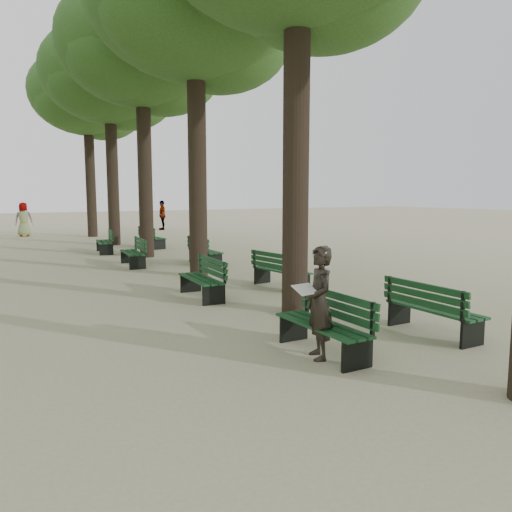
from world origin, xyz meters
TOP-DOWN VIEW (x-y plane):
  - ground at (0.00, 0.00)m, footprint 120.00×120.00m
  - tree_central_3 at (1.50, 13.00)m, footprint 6.00×6.00m
  - tree_central_4 at (1.50, 18.00)m, footprint 6.00×6.00m
  - tree_central_5 at (1.50, 23.00)m, footprint 6.00×6.00m
  - bench_left_0 at (0.37, 0.55)m, footprint 0.57×1.80m
  - bench_left_1 at (0.37, 5.15)m, footprint 0.68×1.83m
  - bench_left_2 at (0.37, 10.89)m, footprint 0.72×1.84m
  - bench_left_3 at (0.37, 15.01)m, footprint 0.81×1.86m
  - bench_right_0 at (2.63, 0.45)m, footprint 0.58×1.80m
  - bench_right_1 at (2.63, 5.32)m, footprint 0.81×1.86m
  - bench_right_2 at (2.63, 10.14)m, footprint 0.57×1.80m
  - bench_right_3 at (2.63, 15.93)m, footprint 0.75×1.85m
  - man_with_map at (0.21, 0.43)m, footprint 0.70×0.73m
  - pedestrian_d at (-1.77, 24.91)m, footprint 0.97×0.55m
  - pedestrian_c at (6.47, 25.88)m, footprint 0.65×1.18m

SIDE VIEW (x-z plane):
  - ground at x=0.00m, z-range 0.00..0.00m
  - bench_left_0 at x=0.37m, z-range -0.19..0.73m
  - bench_left_1 at x=0.37m, z-range -0.19..0.73m
  - bench_left_2 at x=0.37m, z-range -0.19..0.73m
  - bench_left_3 at x=0.37m, z-range -0.19..0.73m
  - bench_right_0 at x=2.63m, z-range -0.19..0.73m
  - bench_right_1 at x=2.63m, z-range -0.19..0.73m
  - bench_right_2 at x=2.63m, z-range -0.19..0.73m
  - bench_right_3 at x=2.63m, z-range -0.19..0.73m
  - man_with_map at x=0.21m, z-range 0.00..1.66m
  - pedestrian_d at x=-1.77m, z-range 0.00..1.88m
  - pedestrian_c at x=6.47m, z-range 0.00..1.91m
  - tree_central_3 at x=1.50m, z-range 2.68..12.63m
  - tree_central_4 at x=1.50m, z-range 2.68..12.63m
  - tree_central_5 at x=1.50m, z-range 2.68..12.63m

